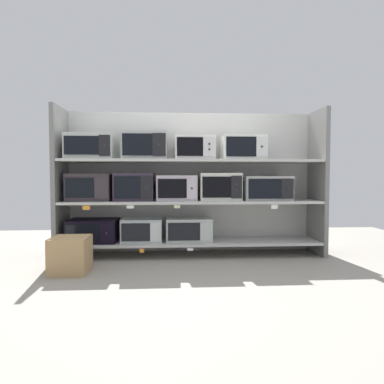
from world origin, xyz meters
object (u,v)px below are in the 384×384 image
at_px(microwave_1, 142,230).
at_px(microwave_11, 243,148).
at_px(microwave_6, 220,187).
at_px(microwave_9, 145,146).
at_px(microwave_4, 134,187).
at_px(microwave_7, 266,188).
at_px(microwave_8, 91,147).
at_px(microwave_0, 93,231).
at_px(shipping_carton, 70,255).
at_px(microwave_5, 177,188).
at_px(microwave_3, 90,187).
at_px(microwave_10, 195,148).
at_px(microwave_2, 189,229).

xyz_separation_m(microwave_1, microwave_11, (1.20, -0.00, 0.97)).
height_order(microwave_6, microwave_9, microwave_9).
xyz_separation_m(microwave_4, microwave_7, (1.58, -0.00, -0.02)).
xyz_separation_m(microwave_8, microwave_11, (1.79, -0.00, -0.00)).
relative_size(microwave_0, microwave_8, 1.06).
xyz_separation_m(microwave_1, shipping_carton, (-0.64, -0.66, -0.13)).
bearing_deg(microwave_6, microwave_0, -180.00).
height_order(microwave_1, microwave_6, microwave_6).
xyz_separation_m(microwave_5, microwave_6, (0.52, -0.00, 0.01)).
relative_size(microwave_6, microwave_9, 0.94).
distance_m(microwave_3, microwave_10, 1.31).
height_order(microwave_6, microwave_7, microwave_6).
height_order(microwave_5, microwave_7, microwave_5).
bearing_deg(microwave_9, microwave_4, -179.96).
bearing_deg(microwave_6, microwave_11, -0.04).
height_order(microwave_9, microwave_10, microwave_9).
bearing_deg(microwave_1, microwave_5, 0.01).
height_order(microwave_4, shipping_carton, microwave_4).
bearing_deg(microwave_2, microwave_6, -0.00).
distance_m(microwave_1, microwave_5, 0.65).
bearing_deg(microwave_11, microwave_7, -0.00).
distance_m(microwave_1, microwave_10, 1.15).
height_order(microwave_1, microwave_3, microwave_3).
distance_m(microwave_2, microwave_5, 0.52).
xyz_separation_m(microwave_9, shipping_carton, (-0.68, -0.66, -1.13)).
xyz_separation_m(microwave_1, microwave_5, (0.41, 0.00, 0.50)).
bearing_deg(microwave_6, microwave_9, -180.00).
bearing_deg(microwave_8, microwave_2, -0.01).
relative_size(microwave_2, microwave_3, 1.08).
relative_size(microwave_4, microwave_9, 0.88).
height_order(microwave_4, microwave_10, microwave_10).
relative_size(microwave_8, shipping_carton, 1.52).
bearing_deg(microwave_9, microwave_3, 179.98).
bearing_deg(microwave_2, microwave_10, -0.07).
relative_size(microwave_7, microwave_10, 1.21).
bearing_deg(microwave_9, microwave_6, 0.00).
xyz_separation_m(microwave_4, microwave_5, (0.50, 0.00, -0.01)).
relative_size(microwave_9, microwave_11, 1.03).
bearing_deg(microwave_10, microwave_11, -0.01).
height_order(microwave_7, microwave_8, microwave_8).
xyz_separation_m(microwave_5, microwave_9, (-0.37, -0.00, 0.50)).
xyz_separation_m(microwave_1, microwave_7, (1.49, -0.00, 0.49)).
relative_size(microwave_8, microwave_9, 1.04).
relative_size(microwave_8, microwave_10, 1.16).
bearing_deg(microwave_7, microwave_6, 179.98).
xyz_separation_m(microwave_5, microwave_7, (1.08, -0.00, -0.00)).
height_order(microwave_11, shipping_carton, microwave_11).
bearing_deg(microwave_4, microwave_6, 0.01).
bearing_deg(microwave_3, microwave_10, -0.01).
xyz_separation_m(microwave_0, microwave_3, (-0.03, 0.00, 0.51)).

